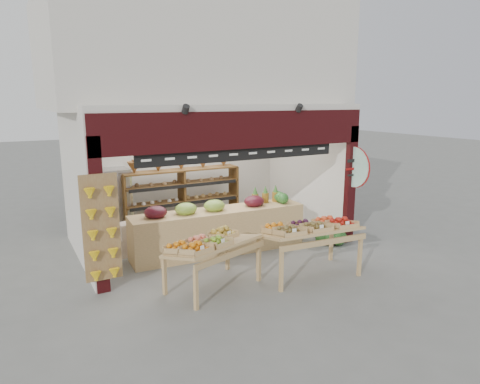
% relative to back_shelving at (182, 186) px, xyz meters
% --- Properties ---
extents(ground, '(60.00, 60.00, 0.00)m').
position_rel_back_shelving_xyz_m(ground, '(0.27, -1.57, -1.13)').
color(ground, slate).
rests_on(ground, ground).
extents(shop_structure, '(6.36, 5.12, 5.40)m').
position_rel_back_shelving_xyz_m(shop_structure, '(0.27, 0.04, 2.79)').
color(shop_structure, beige).
rests_on(shop_structure, ground).
extents(banana_board, '(0.60, 0.15, 1.80)m').
position_rel_back_shelving_xyz_m(banana_board, '(-2.46, -2.75, -0.02)').
color(banana_board, olive).
rests_on(banana_board, ground).
extents(gift_sign, '(0.04, 0.93, 0.92)m').
position_rel_back_shelving_xyz_m(gift_sign, '(3.02, -2.72, 0.62)').
color(gift_sign, silver).
rests_on(gift_sign, ground).
extents(back_shelving, '(2.93, 0.48, 1.82)m').
position_rel_back_shelving_xyz_m(back_shelving, '(0.00, 0.00, 0.00)').
color(back_shelving, brown).
rests_on(back_shelving, ground).
extents(refrigerator, '(0.66, 0.66, 1.64)m').
position_rel_back_shelving_xyz_m(refrigerator, '(-1.55, 0.31, -0.31)').
color(refrigerator, '#B6B9BD').
rests_on(refrigerator, ground).
extents(cardboard_stack, '(1.07, 0.85, 0.70)m').
position_rel_back_shelving_xyz_m(cardboard_stack, '(-1.47, -0.98, -0.87)').
color(cardboard_stack, silver).
rests_on(cardboard_stack, ground).
extents(mid_counter, '(3.79, 0.95, 1.16)m').
position_rel_back_shelving_xyz_m(mid_counter, '(0.09, -1.84, -0.62)').
color(mid_counter, tan).
rests_on(mid_counter, ground).
extents(display_table_left, '(1.82, 1.36, 1.03)m').
position_rel_back_shelving_xyz_m(display_table_left, '(-0.87, -3.40, -0.33)').
color(display_table_left, tan).
rests_on(display_table_left, ground).
extents(display_table_right, '(1.85, 1.13, 1.11)m').
position_rel_back_shelving_xyz_m(display_table_right, '(1.04, -3.72, -0.25)').
color(display_table_right, tan).
rests_on(display_table_right, ground).
extents(watermelon_pile, '(0.70, 0.72, 0.55)m').
position_rel_back_shelving_xyz_m(watermelon_pile, '(2.59, -2.50, -0.92)').
color(watermelon_pile, '#1C4D19').
rests_on(watermelon_pile, ground).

